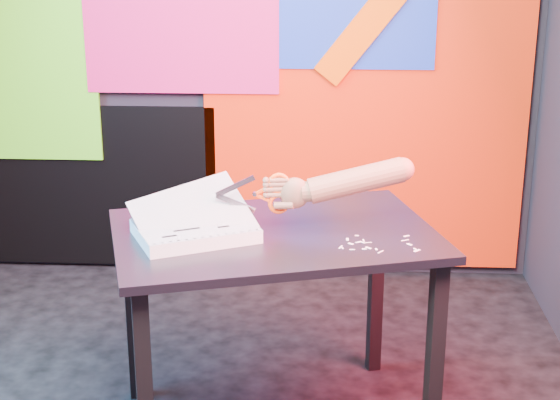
{
  "coord_description": "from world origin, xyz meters",
  "views": [
    {
      "loc": [
        0.46,
        -2.7,
        1.77
      ],
      "look_at": [
        0.31,
        0.02,
        0.87
      ],
      "focal_mm": 55.0,
      "sensor_mm": 36.0,
      "label": 1
    }
  ],
  "objects": [
    {
      "name": "scissors",
      "position": [
        0.28,
        0.06,
        0.88
      ],
      "size": [
        0.25,
        0.04,
        0.15
      ],
      "rotation": [
        0.0,
        0.0,
        0.14
      ],
      "color": "#B5B5B5",
      "rests_on": "printout_stack"
    },
    {
      "name": "room",
      "position": [
        0.0,
        0.0,
        1.35
      ],
      "size": [
        3.01,
        3.01,
        2.71
      ],
      "color": "black",
      "rests_on": "ground"
    },
    {
      "name": "work_table",
      "position": [
        0.29,
        0.04,
        0.65
      ],
      "size": [
        1.24,
        1.0,
        0.75
      ],
      "rotation": [
        0.0,
        0.0,
        0.28
      ],
      "color": "black",
      "rests_on": "ground"
    },
    {
      "name": "paper_clippings",
      "position": [
        0.63,
        -0.07,
        0.75
      ],
      "size": [
        0.27,
        0.17,
        0.0
      ],
      "color": "silver",
      "rests_on": "work_table"
    },
    {
      "name": "hand_forearm",
      "position": [
        0.53,
        0.09,
        0.91
      ],
      "size": [
        0.5,
        0.13,
        0.17
      ],
      "rotation": [
        0.0,
        0.0,
        0.14
      ],
      "color": "brown",
      "rests_on": "work_table"
    },
    {
      "name": "printout_stack",
      "position": [
        0.03,
        -0.03,
        0.78
      ],
      "size": [
        0.47,
        0.42,
        0.2
      ],
      "rotation": [
        0.0,
        0.0,
        0.44
      ],
      "color": "silver",
      "rests_on": "work_table"
    },
    {
      "name": "backdrop",
      "position": [
        0.06,
        1.46,
        0.96
      ],
      "size": [
        2.88,
        0.05,
        2.08
      ],
      "color": "red",
      "rests_on": "ground"
    }
  ]
}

